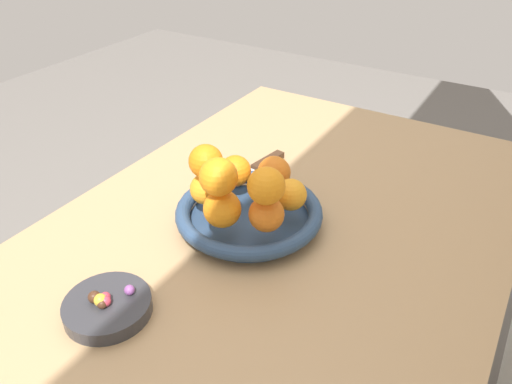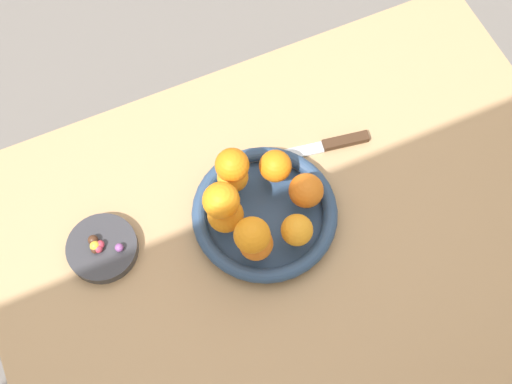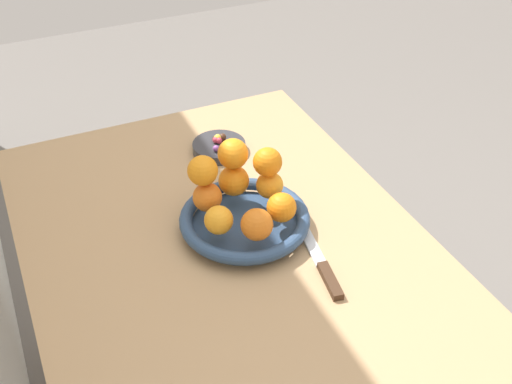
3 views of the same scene
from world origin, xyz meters
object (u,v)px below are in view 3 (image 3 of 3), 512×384
(candy_dish, at_px, (219,147))
(candy_ball_5, at_px, (219,141))
(fruit_bowl, at_px, (245,221))
(candy_ball_1, at_px, (218,138))
(candy_ball_3, at_px, (215,139))
(orange_2, at_px, (270,185))
(orange_3, at_px, (234,181))
(dining_table, at_px, (232,282))
(orange_5, at_px, (219,220))
(candy_ball_2, at_px, (216,148))
(knife, at_px, (319,259))
(orange_8, at_px, (233,154))
(orange_4, at_px, (207,197))
(orange_7, at_px, (203,171))
(orange_6, at_px, (268,162))
(orange_1, at_px, (281,206))
(candy_ball_4, at_px, (223,137))
(orange_0, at_px, (257,225))
(candy_ball_0, at_px, (216,140))

(candy_dish, relative_size, candy_ball_5, 8.25)
(fruit_bowl, relative_size, candy_ball_1, 13.96)
(candy_ball_3, relative_size, candy_ball_5, 0.94)
(orange_2, bearing_deg, candy_ball_5, 2.24)
(fruit_bowl, xyz_separation_m, orange_3, (0.07, -0.01, 0.05))
(dining_table, bearing_deg, candy_dish, -17.94)
(orange_5, distance_m, candy_ball_1, 0.35)
(candy_ball_2, distance_m, knife, 0.41)
(fruit_bowl, bearing_deg, orange_8, -6.42)
(candy_ball_2, bearing_deg, fruit_bowl, 171.12)
(orange_8, bearing_deg, orange_5, 144.58)
(orange_4, height_order, orange_7, orange_7)
(orange_6, xyz_separation_m, orange_7, (0.02, 0.13, 0.00))
(dining_table, height_order, fruit_bowl, fruit_bowl)
(fruit_bowl, height_order, orange_1, orange_1)
(candy_ball_4, bearing_deg, orange_3, 164.02)
(orange_0, distance_m, candy_ball_0, 0.37)
(fruit_bowl, relative_size, candy_ball_5, 17.18)
(orange_4, relative_size, knife, 0.23)
(candy_ball_2, xyz_separation_m, candy_ball_3, (0.04, -0.01, -0.00))
(orange_5, xyz_separation_m, candy_ball_5, (0.32, -0.13, -0.04))
(candy_ball_0, bearing_deg, orange_6, -177.58)
(dining_table, distance_m, candy_ball_4, 0.38)
(dining_table, xyz_separation_m, orange_6, (0.08, -0.11, 0.21))
(orange_4, height_order, candy_ball_2, orange_4)
(orange_3, xyz_separation_m, candy_ball_4, (0.23, -0.06, -0.04))
(orange_2, xyz_separation_m, knife, (-0.18, -0.02, -0.06))
(orange_2, distance_m, orange_5, 0.15)
(candy_dish, relative_size, orange_0, 2.03)
(fruit_bowl, distance_m, candy_ball_2, 0.26)
(candy_dish, distance_m, candy_ball_0, 0.02)
(orange_0, distance_m, orange_4, 0.13)
(candy_ball_1, relative_size, candy_ball_5, 1.23)
(candy_ball_3, xyz_separation_m, candy_ball_5, (-0.01, -0.01, 0.00))
(orange_0, relative_size, orange_3, 0.98)
(candy_ball_5, bearing_deg, fruit_bowl, 168.37)
(fruit_bowl, bearing_deg, orange_6, -63.17)
(candy_ball_5, relative_size, knife, 0.06)
(orange_3, height_order, orange_6, orange_6)
(orange_0, relative_size, orange_2, 1.10)
(candy_ball_0, bearing_deg, orange_3, 168.27)
(orange_6, relative_size, candy_ball_5, 3.85)
(candy_dish, distance_m, candy_ball_3, 0.02)
(candy_dish, height_order, candy_ball_4, candy_ball_4)
(orange_6, relative_size, candy_ball_2, 3.88)
(orange_3, bearing_deg, orange_8, -18.12)
(candy_dish, bearing_deg, orange_0, 169.67)
(candy_ball_4, height_order, candy_ball_5, candy_ball_4)
(candy_ball_0, height_order, candy_ball_3, candy_ball_0)
(candy_dish, bearing_deg, orange_8, 166.72)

